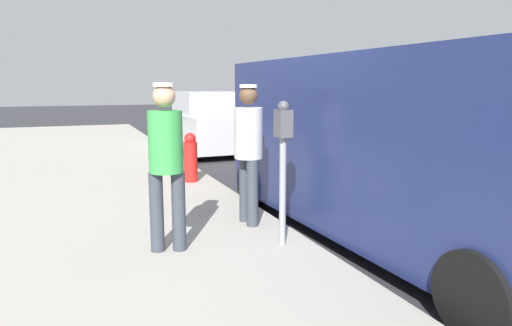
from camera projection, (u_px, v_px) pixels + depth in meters
name	position (u px, v px, depth m)	size (l,w,h in m)	color
ground_plane	(361.00, 230.00, 5.94)	(80.00, 80.00, 0.00)	#2D2D33
sidewalk_slab	(65.00, 263.00, 4.64)	(5.00, 32.00, 0.15)	#9E998E
parking_meter_near	(283.00, 149.00, 4.78)	(0.14, 0.18, 1.52)	gray
pedestrian_in_green	(166.00, 157.00, 4.62)	(0.35, 0.34, 1.70)	#383D47
pedestrian_in_gray	(248.00, 145.00, 5.56)	(0.34, 0.36, 1.69)	#383D47
parked_van	(395.00, 143.00, 5.44)	(2.28, 5.27, 2.15)	navy
parked_sedan_behind	(207.00, 124.00, 13.03)	(2.00, 4.43, 1.65)	#BCBCC1
fire_hydrant	(190.00, 158.00, 8.13)	(0.24, 0.24, 0.86)	red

